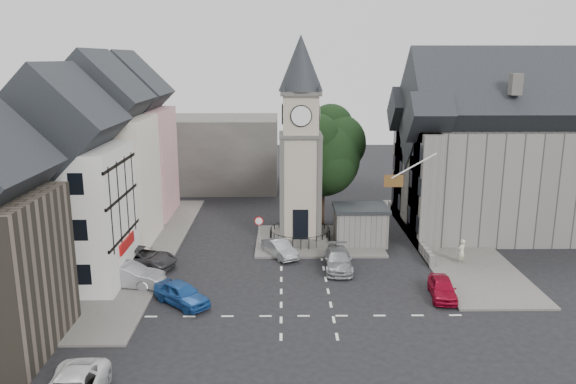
{
  "coord_description": "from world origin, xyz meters",
  "views": [
    {
      "loc": [
        -1.4,
        -35.3,
        14.52
      ],
      "look_at": [
        -0.99,
        5.0,
        4.86
      ],
      "focal_mm": 35.0,
      "sensor_mm": 36.0,
      "label": 1
    }
  ],
  "objects_px": {
    "stone_shelter": "(360,225)",
    "car_east_red": "(442,288)",
    "clock_tower": "(300,142)",
    "pedestrian": "(461,252)",
    "car_west_blue": "(182,294)"
  },
  "relations": [
    {
      "from": "stone_shelter",
      "to": "car_west_blue",
      "type": "relative_size",
      "value": 1.06
    },
    {
      "from": "car_east_red",
      "to": "pedestrian",
      "type": "relative_size",
      "value": 1.97
    },
    {
      "from": "clock_tower",
      "to": "pedestrian",
      "type": "height_order",
      "value": "clock_tower"
    },
    {
      "from": "car_west_blue",
      "to": "car_east_red",
      "type": "height_order",
      "value": "car_west_blue"
    },
    {
      "from": "car_east_red",
      "to": "pedestrian",
      "type": "bearing_deg",
      "value": 69.24
    },
    {
      "from": "clock_tower",
      "to": "stone_shelter",
      "type": "distance_m",
      "value": 8.15
    },
    {
      "from": "car_west_blue",
      "to": "clock_tower",
      "type": "bearing_deg",
      "value": 10.73
    },
    {
      "from": "clock_tower",
      "to": "pedestrian",
      "type": "relative_size",
      "value": 8.63
    },
    {
      "from": "clock_tower",
      "to": "pedestrian",
      "type": "distance_m",
      "value": 14.51
    },
    {
      "from": "stone_shelter",
      "to": "clock_tower",
      "type": "bearing_deg",
      "value": 174.16
    },
    {
      "from": "stone_shelter",
      "to": "car_east_red",
      "type": "distance_m",
      "value": 11.17
    },
    {
      "from": "stone_shelter",
      "to": "car_east_red",
      "type": "bearing_deg",
      "value": -70.59
    },
    {
      "from": "clock_tower",
      "to": "stone_shelter",
      "type": "bearing_deg",
      "value": -5.84
    },
    {
      "from": "clock_tower",
      "to": "car_east_red",
      "type": "distance_m",
      "value": 15.78
    },
    {
      "from": "car_east_red",
      "to": "pedestrian",
      "type": "xyz_separation_m",
      "value": [
        2.95,
        5.73,
        0.31
      ]
    }
  ]
}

